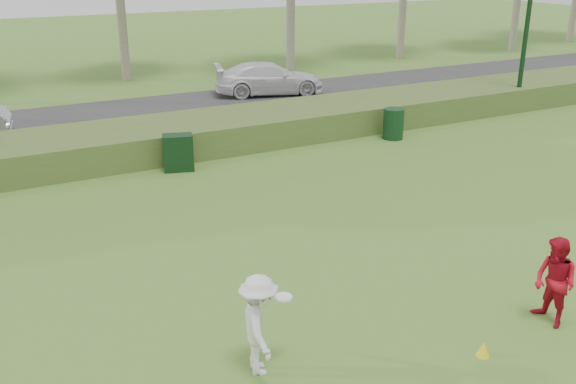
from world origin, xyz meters
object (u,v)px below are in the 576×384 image
cone_yellow (483,349)px  car_right (269,78)px  trash_bin (393,124)px  player_white (259,325)px  utility_cabinet (178,153)px  player_red (555,282)px

cone_yellow → car_right: car_right is taller
trash_bin → car_right: 8.12m
player_white → utility_cabinet: (2.03, 9.55, -0.27)m
player_white → trash_bin: 13.29m
cone_yellow → trash_bin: (6.22, 10.65, 0.39)m
player_red → cone_yellow: (-1.66, -0.18, -0.65)m
utility_cabinet → trash_bin: utility_cabinet is taller
utility_cabinet → player_red: bearing=-59.0°
player_white → cone_yellow: 3.53m
player_red → car_right: 18.98m
car_right → player_white: bearing=168.6°
utility_cabinet → car_right: size_ratio=0.22×
player_white → cone_yellow: size_ratio=6.63×
utility_cabinet → cone_yellow: bearing=-67.7°
utility_cabinet → trash_bin: size_ratio=1.03×
player_white → utility_cabinet: player_white is taller
player_white → cone_yellow: player_white is taller
player_white → trash_bin: (9.44, 9.36, -0.28)m
car_right → player_red: bearing=-176.6°
car_right → trash_bin: bearing=-160.3°
trash_bin → cone_yellow: bearing=-120.3°
trash_bin → car_right: car_right is taller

